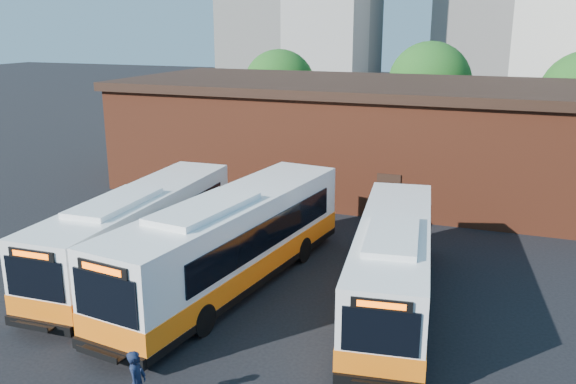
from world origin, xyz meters
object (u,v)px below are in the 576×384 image
at_px(bus_midwest, 139,234).
at_px(bus_mideast, 231,245).
at_px(transit_worker, 137,383).
at_px(bus_east, 393,267).

distance_m(bus_midwest, bus_mideast, 4.20).
distance_m(bus_midwest, transit_worker, 9.83).
relative_size(bus_midwest, bus_east, 1.04).
bearing_deg(bus_midwest, bus_east, -0.13).
bearing_deg(bus_mideast, transit_worker, -73.82).
bearing_deg(bus_midwest, transit_worker, -58.46).
bearing_deg(bus_east, transit_worker, -127.19).
height_order(bus_midwest, transit_worker, bus_midwest).
bearing_deg(bus_midwest, bus_mideast, -4.52).
xyz_separation_m(bus_mideast, bus_east, (6.01, 0.52, -0.20)).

